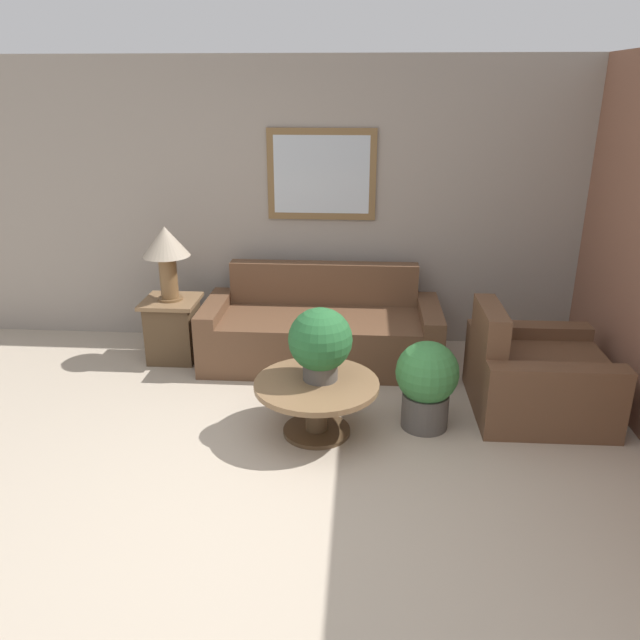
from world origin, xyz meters
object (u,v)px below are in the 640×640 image
object	(u,v)px
coffee_table	(317,396)
couch_main	(321,332)
potted_plant_on_table	(320,342)
potted_plant_floor	(427,382)
armchair	(535,377)
side_table	(173,329)
table_lamp	(166,249)

from	to	relation	value
coffee_table	couch_main	bearing A→B (deg)	92.36
couch_main	potted_plant_on_table	distance (m)	1.27
potted_plant_on_table	potted_plant_floor	size ratio (longest dim) A/B	0.79
armchair	side_table	bearing A→B (deg)	75.49
potted_plant_floor	armchair	bearing A→B (deg)	20.02
coffee_table	potted_plant_on_table	xyz separation A→B (m)	(0.02, 0.05, 0.39)
side_table	potted_plant_on_table	world-z (taller)	potted_plant_on_table
armchair	side_table	distance (m)	3.11
side_table	table_lamp	bearing A→B (deg)	-90.00
coffee_table	potted_plant_on_table	size ratio (longest dim) A/B	1.68
table_lamp	potted_plant_floor	bearing A→B (deg)	-26.21
side_table	armchair	bearing A→B (deg)	-14.14
couch_main	armchair	distance (m)	1.85
coffee_table	side_table	bearing A→B (deg)	138.84
potted_plant_on_table	coffee_table	bearing A→B (deg)	-112.92
armchair	potted_plant_floor	world-z (taller)	armchair
potted_plant_on_table	potted_plant_floor	bearing A→B (deg)	7.15
coffee_table	table_lamp	xyz separation A→B (m)	(-1.39, 1.21, 0.74)
armchair	potted_plant_floor	xyz separation A→B (m)	(-0.84, -0.31, 0.08)
side_table	table_lamp	size ratio (longest dim) A/B	0.87
armchair	coffee_table	world-z (taller)	armchair
armchair	table_lamp	distance (m)	3.20
coffee_table	potted_plant_floor	size ratio (longest dim) A/B	1.33
armchair	coffee_table	size ratio (longest dim) A/B	1.14
couch_main	coffee_table	size ratio (longest dim) A/B	2.36
potted_plant_on_table	side_table	bearing A→B (deg)	140.55
table_lamp	armchair	bearing A→B (deg)	-14.14
potted_plant_on_table	potted_plant_floor	xyz separation A→B (m)	(0.76, 0.09, -0.33)
couch_main	table_lamp	bearing A→B (deg)	-178.33
coffee_table	potted_plant_floor	world-z (taller)	potted_plant_floor
side_table	potted_plant_floor	size ratio (longest dim) A/B	0.86
couch_main	potted_plant_on_table	xyz separation A→B (m)	(0.07, -1.20, 0.40)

